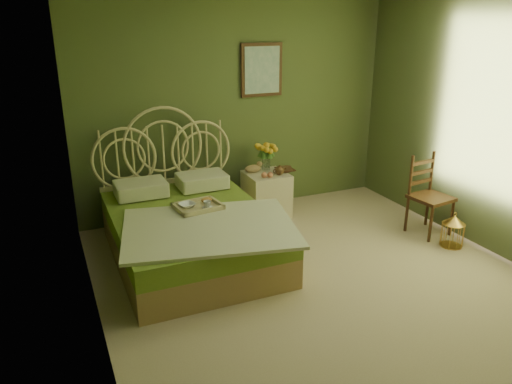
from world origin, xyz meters
name	(u,v)px	position (x,y,z in m)	size (l,w,h in m)	color
floor	(328,288)	(0.00, 0.00, 0.00)	(4.50, 4.50, 0.00)	#C3AA8C
wall_back	(237,108)	(0.00, 2.25, 1.30)	(4.00, 4.00, 0.00)	#4B5D31
wall_left	(87,182)	(-2.00, 0.00, 1.30)	(4.50, 4.50, 0.00)	#4B5D31
wall_right	(507,131)	(2.00, 0.00, 1.30)	(4.50, 4.50, 0.00)	#4B5D31
wall_art	(262,70)	(0.32, 2.22, 1.75)	(0.54, 0.04, 0.64)	#361A0E
bed	(190,229)	(-0.97, 1.14, 0.31)	(1.79, 2.26, 1.40)	#A17650
nightstand	(266,188)	(0.23, 1.86, 0.35)	(0.50, 0.50, 0.98)	beige
chair	(427,190)	(1.70, 0.67, 0.51)	(0.45, 0.45, 0.91)	#361A0E
birdcage	(453,231)	(1.70, 0.22, 0.17)	(0.23, 0.23, 0.36)	gold
book_lower	(279,170)	(0.40, 1.87, 0.56)	(0.18, 0.24, 0.02)	#381E0F
book_upper	(279,169)	(0.40, 1.87, 0.58)	(0.16, 0.22, 0.02)	#472819
cereal_bowl	(187,205)	(-0.98, 1.16, 0.56)	(0.16, 0.16, 0.04)	white
coffee_cup	(207,205)	(-0.80, 1.05, 0.58)	(0.08, 0.08, 0.08)	white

